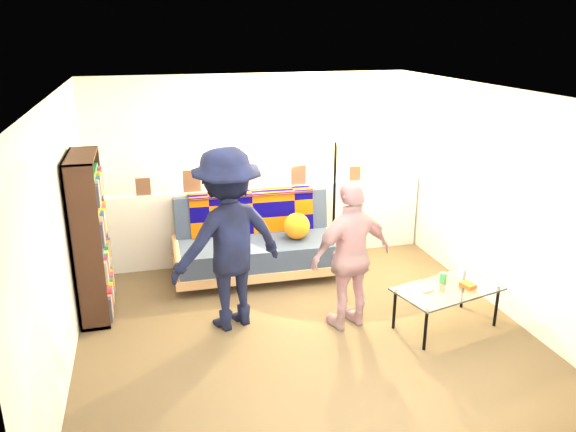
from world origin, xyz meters
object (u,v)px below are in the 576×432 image
at_px(bookshelf, 90,242).
at_px(coffee_table, 448,290).
at_px(floor_lamp, 334,173).
at_px(person_right, 351,256).
at_px(person_left, 228,240).
at_px(futon_sofa, 258,243).

distance_m(bookshelf, coffee_table, 3.78).
xyz_separation_m(floor_lamp, person_right, (-0.43, -1.81, -0.40)).
xyz_separation_m(bookshelf, person_right, (2.58, -0.97, -0.04)).
height_order(coffee_table, person_left, person_left).
relative_size(bookshelf, person_right, 1.13).
distance_m(futon_sofa, person_right, 1.70).
height_order(futon_sofa, person_left, person_left).
bearing_deg(floor_lamp, coffee_table, -75.97).
bearing_deg(bookshelf, futon_sofa, 15.98).
bearing_deg(coffee_table, person_left, 163.32).
xyz_separation_m(futon_sofa, bookshelf, (-1.92, -0.55, 0.41)).
relative_size(futon_sofa, person_left, 1.10).
bearing_deg(person_left, floor_lamp, -158.17).
xyz_separation_m(floor_lamp, person_left, (-1.63, -1.46, -0.24)).
bearing_deg(floor_lamp, person_right, -103.39).
relative_size(floor_lamp, person_right, 1.07).
distance_m(futon_sofa, bookshelf, 2.04).
bearing_deg(bookshelf, coffee_table, -19.68).
distance_m(floor_lamp, person_right, 1.90).
xyz_separation_m(bookshelf, floor_lamp, (3.01, 0.84, 0.36)).
xyz_separation_m(coffee_table, floor_lamp, (-0.53, 2.11, 0.76)).
bearing_deg(person_right, floor_lamp, -116.57).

